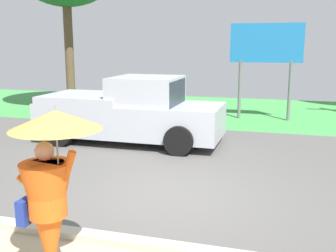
{
  "coord_description": "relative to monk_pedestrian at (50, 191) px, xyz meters",
  "views": [
    {
      "loc": [
        1.97,
        -6.83,
        2.79
      ],
      "look_at": [
        -0.3,
        1.0,
        1.1
      ],
      "focal_mm": 42.85,
      "sensor_mm": 36.0,
      "label": 1
    }
  ],
  "objects": [
    {
      "name": "monk_pedestrian",
      "position": [
        0.0,
        0.0,
        0.0
      ],
      "size": [
        1.09,
        1.03,
        2.13
      ],
      "rotation": [
        0.0,
        0.0,
        0.18
      ],
      "color": "#E55B19",
      "rests_on": "ground_plane"
    },
    {
      "name": "pickup_truck",
      "position": [
        -1.61,
        6.69,
        -0.24
      ],
      "size": [
        5.2,
        2.28,
        1.88
      ],
      "rotation": [
        0.0,
        0.0,
        -0.12
      ],
      "color": "#ADB2BA",
      "rests_on": "ground_plane"
    },
    {
      "name": "roadside_billboard",
      "position": [
        1.84,
        11.34,
        1.43
      ],
      "size": [
        2.6,
        0.12,
        3.5
      ],
      "color": "slate",
      "rests_on": "ground_plane"
    },
    {
      "name": "ground_plane",
      "position": [
        0.55,
        5.96,
        -1.16
      ],
      "size": [
        40.0,
        22.0,
        0.2
      ],
      "color": "#565451"
    }
  ]
}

